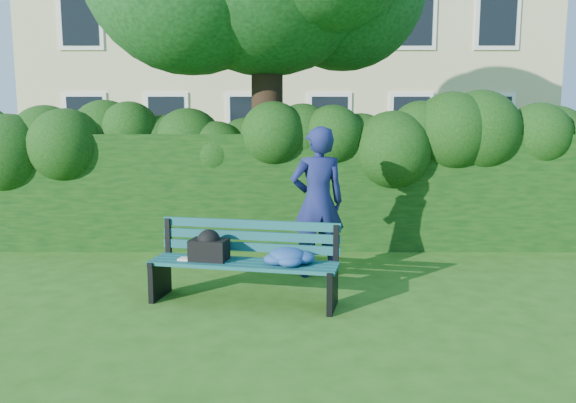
{
  "coord_description": "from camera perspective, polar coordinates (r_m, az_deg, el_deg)",
  "views": [
    {
      "loc": [
        0.02,
        -6.72,
        2.03
      ],
      "look_at": [
        0.0,
        0.6,
        0.95
      ],
      "focal_mm": 35.0,
      "sensor_mm": 36.0,
      "label": 1
    }
  ],
  "objects": [
    {
      "name": "park_bench",
      "position": [
        6.25,
        -4.05,
        -5.77
      ],
      "size": [
        2.15,
        0.97,
        0.89
      ],
      "rotation": [
        0.0,
        0.0,
        -0.21
      ],
      "color": "#0F4B4E",
      "rests_on": "ground"
    },
    {
      "name": "hedge",
      "position": [
        8.99,
        0.02,
        1.17
      ],
      "size": [
        10.0,
        1.0,
        1.8
      ],
      "color": "black",
      "rests_on": "ground"
    },
    {
      "name": "man_reading",
      "position": [
        7.21,
        3.03,
        -0.07
      ],
      "size": [
        0.79,
        0.6,
        1.94
      ],
      "primitive_type": "imported",
      "rotation": [
        0.0,
        0.0,
        3.34
      ],
      "color": "navy",
      "rests_on": "ground"
    },
    {
      "name": "apartment_building",
      "position": [
        21.09,
        0.08,
        19.25
      ],
      "size": [
        16.0,
        8.08,
        12.0
      ],
      "color": "#D0C08B",
      "rests_on": "ground"
    },
    {
      "name": "ground",
      "position": [
        7.02,
        -0.01,
        -8.41
      ],
      "size": [
        80.0,
        80.0,
        0.0
      ],
      "primitive_type": "plane",
      "color": "#2C5916",
      "rests_on": "ground"
    }
  ]
}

